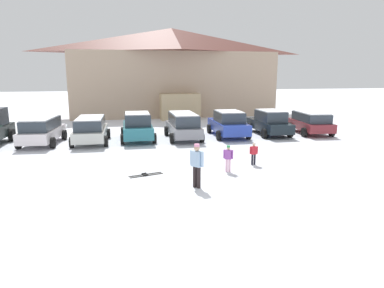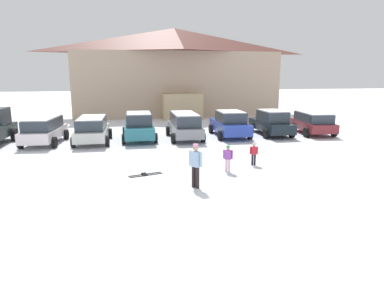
{
  "view_description": "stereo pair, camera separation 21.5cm",
  "coord_description": "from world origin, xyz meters",
  "px_view_note": "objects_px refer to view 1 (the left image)",
  "views": [
    {
      "loc": [
        -4.13,
        -9.37,
        4.18
      ],
      "look_at": [
        -0.87,
        5.79,
        0.99
      ],
      "focal_mm": 32.0,
      "sensor_mm": 36.0,
      "label": 1
    },
    {
      "loc": [
        -3.92,
        -9.42,
        4.18
      ],
      "look_at": [
        -0.87,
        5.79,
        0.99
      ],
      "focal_mm": 32.0,
      "sensor_mm": 36.0,
      "label": 2
    }
  ],
  "objects_px": {
    "skier_adult_in_blue_parka": "(197,163)",
    "parked_black_sedan": "(269,122)",
    "parked_maroon_van": "(310,122)",
    "parked_white_suv": "(42,130)",
    "parked_grey_wagon": "(183,125)",
    "skier_child_in_purple_jacket": "(228,157)",
    "parked_teal_hatchback": "(137,126)",
    "pair_of_skis": "(146,175)",
    "parked_silver_wagon": "(91,129)",
    "parked_blue_hatchback": "(228,124)",
    "ski_lodge": "(172,71)",
    "skier_child_in_red_jacket": "(254,153)"
  },
  "relations": [
    {
      "from": "skier_adult_in_blue_parka",
      "to": "parked_grey_wagon",
      "type": "bearing_deg",
      "value": 82.27
    },
    {
      "from": "ski_lodge",
      "to": "skier_adult_in_blue_parka",
      "type": "xyz_separation_m",
      "value": [
        -2.9,
        -24.39,
        -3.51
      ]
    },
    {
      "from": "parked_black_sedan",
      "to": "skier_adult_in_blue_parka",
      "type": "distance_m",
      "value": 12.56
    },
    {
      "from": "parked_black_sedan",
      "to": "skier_child_in_purple_jacket",
      "type": "height_order",
      "value": "parked_black_sedan"
    },
    {
      "from": "parked_teal_hatchback",
      "to": "skier_child_in_red_jacket",
      "type": "height_order",
      "value": "parked_teal_hatchback"
    },
    {
      "from": "parked_silver_wagon",
      "to": "parked_grey_wagon",
      "type": "xyz_separation_m",
      "value": [
        5.8,
        0.12,
        0.05
      ]
    },
    {
      "from": "parked_teal_hatchback",
      "to": "parked_maroon_van",
      "type": "bearing_deg",
      "value": -0.81
    },
    {
      "from": "parked_black_sedan",
      "to": "pair_of_skis",
      "type": "height_order",
      "value": "parked_black_sedan"
    },
    {
      "from": "parked_silver_wagon",
      "to": "parked_teal_hatchback",
      "type": "distance_m",
      "value": 2.88
    },
    {
      "from": "ski_lodge",
      "to": "skier_adult_in_blue_parka",
      "type": "bearing_deg",
      "value": -96.77
    },
    {
      "from": "ski_lodge",
      "to": "skier_child_in_red_jacket",
      "type": "bearing_deg",
      "value": -88.89
    },
    {
      "from": "parked_maroon_van",
      "to": "skier_child_in_purple_jacket",
      "type": "height_order",
      "value": "parked_maroon_van"
    },
    {
      "from": "parked_maroon_van",
      "to": "skier_adult_in_blue_parka",
      "type": "bearing_deg",
      "value": -136.97
    },
    {
      "from": "parked_white_suv",
      "to": "parked_blue_hatchback",
      "type": "height_order",
      "value": "parked_blue_hatchback"
    },
    {
      "from": "skier_adult_in_blue_parka",
      "to": "ski_lodge",
      "type": "bearing_deg",
      "value": 83.23
    },
    {
      "from": "parked_silver_wagon",
      "to": "parked_blue_hatchback",
      "type": "distance_m",
      "value": 8.98
    },
    {
      "from": "parked_white_suv",
      "to": "parked_teal_hatchback",
      "type": "xyz_separation_m",
      "value": [
        5.71,
        0.16,
        0.01
      ]
    },
    {
      "from": "parked_white_suv",
      "to": "parked_grey_wagon",
      "type": "bearing_deg",
      "value": -0.5
    },
    {
      "from": "parked_silver_wagon",
      "to": "parked_black_sedan",
      "type": "relative_size",
      "value": 0.99
    },
    {
      "from": "parked_grey_wagon",
      "to": "skier_child_in_red_jacket",
      "type": "xyz_separation_m",
      "value": [
        1.99,
        -7.15,
        -0.32
      ]
    },
    {
      "from": "parked_silver_wagon",
      "to": "parked_black_sedan",
      "type": "distance_m",
      "value": 11.99
    },
    {
      "from": "parked_black_sedan",
      "to": "pair_of_skis",
      "type": "distance_m",
      "value": 12.32
    },
    {
      "from": "parked_teal_hatchback",
      "to": "pair_of_skis",
      "type": "height_order",
      "value": "parked_teal_hatchback"
    },
    {
      "from": "parked_grey_wagon",
      "to": "skier_child_in_purple_jacket",
      "type": "relative_size",
      "value": 3.92
    },
    {
      "from": "parked_black_sedan",
      "to": "parked_maroon_van",
      "type": "bearing_deg",
      "value": -4.51
    },
    {
      "from": "parked_white_suv",
      "to": "parked_blue_hatchback",
      "type": "bearing_deg",
      "value": 1.02
    },
    {
      "from": "parked_maroon_van",
      "to": "parked_white_suv",
      "type": "bearing_deg",
      "value": 179.98
    },
    {
      "from": "skier_adult_in_blue_parka",
      "to": "parked_black_sedan",
      "type": "bearing_deg",
      "value": 53.27
    },
    {
      "from": "ski_lodge",
      "to": "pair_of_skis",
      "type": "relative_size",
      "value": 14.03
    },
    {
      "from": "ski_lodge",
      "to": "skier_child_in_red_jacket",
      "type": "xyz_separation_m",
      "value": [
        0.42,
        -21.77,
        -3.86
      ]
    },
    {
      "from": "parked_white_suv",
      "to": "ski_lodge",
      "type": "bearing_deg",
      "value": 54.92
    },
    {
      "from": "parked_teal_hatchback",
      "to": "parked_white_suv",
      "type": "bearing_deg",
      "value": -178.36
    },
    {
      "from": "parked_grey_wagon",
      "to": "parked_blue_hatchback",
      "type": "distance_m",
      "value": 3.19
    },
    {
      "from": "ski_lodge",
      "to": "parked_silver_wagon",
      "type": "xyz_separation_m",
      "value": [
        -7.37,
        -14.74,
        -3.59
      ]
    },
    {
      "from": "parked_maroon_van",
      "to": "skier_child_in_purple_jacket",
      "type": "bearing_deg",
      "value": -137.26
    },
    {
      "from": "parked_white_suv",
      "to": "parked_silver_wagon",
      "type": "height_order",
      "value": "parked_white_suv"
    },
    {
      "from": "parked_teal_hatchback",
      "to": "parked_black_sedan",
      "type": "bearing_deg",
      "value": 0.42
    },
    {
      "from": "parked_teal_hatchback",
      "to": "parked_blue_hatchback",
      "type": "relative_size",
      "value": 0.99
    },
    {
      "from": "skier_child_in_purple_jacket",
      "to": "parked_black_sedan",
      "type": "bearing_deg",
      "value": 55.47
    },
    {
      "from": "ski_lodge",
      "to": "parked_maroon_van",
      "type": "xyz_separation_m",
      "value": [
        7.64,
        -14.56,
        -3.61
      ]
    },
    {
      "from": "parked_black_sedan",
      "to": "skier_child_in_purple_jacket",
      "type": "relative_size",
      "value": 3.86
    },
    {
      "from": "parked_grey_wagon",
      "to": "skier_adult_in_blue_parka",
      "type": "xyz_separation_m",
      "value": [
        -1.33,
        -9.76,
        0.03
      ]
    },
    {
      "from": "skier_child_in_purple_jacket",
      "to": "pair_of_skis",
      "type": "height_order",
      "value": "skier_child_in_purple_jacket"
    },
    {
      "from": "parked_blue_hatchback",
      "to": "parked_silver_wagon",
      "type": "bearing_deg",
      "value": -177.44
    },
    {
      "from": "parked_grey_wagon",
      "to": "parked_teal_hatchback",
      "type": "bearing_deg",
      "value": 175.34
    },
    {
      "from": "skier_adult_in_blue_parka",
      "to": "pair_of_skis",
      "type": "distance_m",
      "value": 2.8
    },
    {
      "from": "parked_maroon_van",
      "to": "skier_child_in_red_jacket",
      "type": "height_order",
      "value": "parked_maroon_van"
    },
    {
      "from": "parked_blue_hatchback",
      "to": "parked_black_sedan",
      "type": "height_order",
      "value": "parked_blue_hatchback"
    },
    {
      "from": "parked_maroon_van",
      "to": "pair_of_skis",
      "type": "xyz_separation_m",
      "value": [
        -12.28,
        -7.84,
        -0.83
      ]
    },
    {
      "from": "ski_lodge",
      "to": "parked_grey_wagon",
      "type": "bearing_deg",
      "value": -96.13
    }
  ]
}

